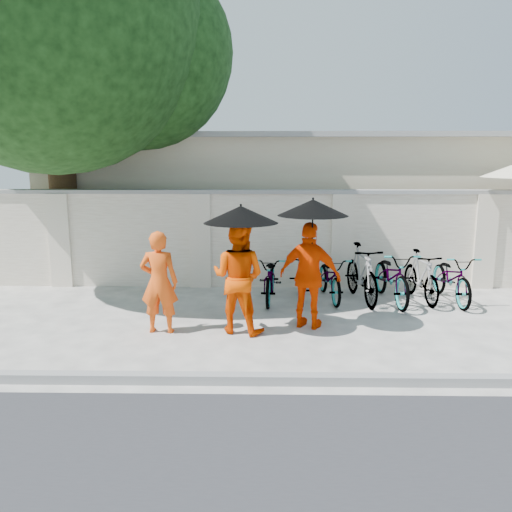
{
  "coord_description": "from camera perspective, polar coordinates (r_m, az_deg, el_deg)",
  "views": [
    {
      "loc": [
        0.37,
        -7.38,
        2.67
      ],
      "look_at": [
        0.22,
        0.86,
        1.1
      ],
      "focal_mm": 35.0,
      "sensor_mm": 36.0,
      "label": 1
    }
  ],
  "objects": [
    {
      "name": "ground",
      "position": [
        7.86,
        -1.77,
        -9.08
      ],
      "size": [
        80.0,
        80.0,
        0.0
      ],
      "primitive_type": "plane",
      "color": "silver"
    },
    {
      "name": "kerb",
      "position": [
        6.26,
        -2.55,
        -13.85
      ],
      "size": [
        40.0,
        0.16,
        0.12
      ],
      "primitive_type": "cube",
      "color": "gray",
      "rests_on": "ground"
    },
    {
      "name": "compound_wall",
      "position": [
        10.73,
        4.37,
        1.8
      ],
      "size": [
        20.0,
        0.3,
        2.0
      ],
      "primitive_type": "cube",
      "color": "white",
      "rests_on": "ground"
    },
    {
      "name": "building_behind",
      "position": [
        14.52,
        7.51,
        6.46
      ],
      "size": [
        14.0,
        6.0,
        3.2
      ],
      "primitive_type": "cube",
      "color": "#C1BA9B",
      "rests_on": "ground"
    },
    {
      "name": "shade_tree",
      "position": [
        11.38,
        -21.46,
        22.4
      ],
      "size": [
        6.7,
        6.2,
        8.2
      ],
      "color": "#543620",
      "rests_on": "ground"
    },
    {
      "name": "monk_left",
      "position": [
        7.94,
        -11.02,
        -2.96
      ],
      "size": [
        0.6,
        0.4,
        1.62
      ],
      "primitive_type": "imported",
      "rotation": [
        0.0,
        0.0,
        3.13
      ],
      "color": "#F45212",
      "rests_on": "ground"
    },
    {
      "name": "monk_center",
      "position": [
        7.81,
        -2.04,
        -2.4
      ],
      "size": [
        1.05,
        0.93,
        1.78
      ],
      "primitive_type": "imported",
      "rotation": [
        0.0,
        0.0,
        2.79
      ],
      "color": "#EE4500",
      "rests_on": "ground"
    },
    {
      "name": "parasol_center",
      "position": [
        7.56,
        -1.74,
        4.77
      ],
      "size": [
        1.14,
        1.14,
        1.0
      ],
      "color": "black",
      "rests_on": "ground"
    },
    {
      "name": "monk_right",
      "position": [
        8.04,
        6.16,
        -2.27
      ],
      "size": [
        1.1,
        0.8,
        1.73
      ],
      "primitive_type": "imported",
      "rotation": [
        0.0,
        0.0,
        2.72
      ],
      "color": "#F53A00",
      "rests_on": "ground"
    },
    {
      "name": "parasol_right",
      "position": [
        7.79,
        6.52,
        5.52
      ],
      "size": [
        1.11,
        1.11,
        1.11
      ],
      "color": "black",
      "rests_on": "ground"
    },
    {
      "name": "bike_0",
      "position": [
        9.65,
        1.71,
        -2.52
      ],
      "size": [
        0.72,
        1.76,
        0.9
      ],
      "primitive_type": "imported",
      "rotation": [
        0.0,
        0.0,
        -0.07
      ],
      "color": "#9495AF",
      "rests_on": "ground"
    },
    {
      "name": "bike_1",
      "position": [
        9.66,
        5.15,
        -2.38
      ],
      "size": [
        0.47,
        1.59,
        0.96
      ],
      "primitive_type": "imported",
      "rotation": [
        0.0,
        0.0,
        -0.01
      ],
      "color": "#9495AF",
      "rests_on": "ground"
    },
    {
      "name": "bike_2",
      "position": [
        9.84,
        8.47,
        -2.46
      ],
      "size": [
        0.76,
        1.71,
        0.87
      ],
      "primitive_type": "imported",
      "rotation": [
        0.0,
        0.0,
        0.11
      ],
      "color": "#9495AF",
      "rests_on": "ground"
    },
    {
      "name": "bike_3",
      "position": [
        9.78,
        11.97,
        -1.96
      ],
      "size": [
        0.74,
        1.9,
        1.11
      ],
      "primitive_type": "imported",
      "rotation": [
        0.0,
        0.0,
        0.12
      ],
      "color": "#9495AF",
      "rests_on": "ground"
    },
    {
      "name": "bike_4",
      "position": [
        9.9,
        15.27,
        -2.25
      ],
      "size": [
        0.82,
        1.96,
        1.01
      ],
      "primitive_type": "imported",
      "rotation": [
        0.0,
        0.0,
        0.08
      ],
      "color": "#9495AF",
      "rests_on": "ground"
    },
    {
      "name": "bike_5",
      "position": [
        10.14,
        18.33,
        -2.21
      ],
      "size": [
        0.62,
        1.66,
        0.97
      ],
      "primitive_type": "imported",
      "rotation": [
        0.0,
        0.0,
        0.1
      ],
      "color": "#9495AF",
      "rests_on": "ground"
    },
    {
      "name": "bike_6",
      "position": [
        10.29,
        21.48,
        -2.32
      ],
      "size": [
        0.69,
        1.81,
        0.94
      ],
      "primitive_type": "imported",
      "rotation": [
        0.0,
        0.0,
        0.03
      ],
      "color": "#9495AF",
      "rests_on": "ground"
    }
  ]
}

